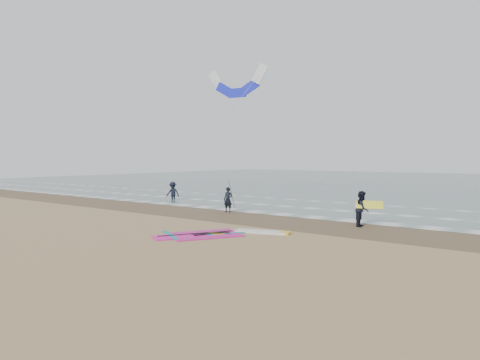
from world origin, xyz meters
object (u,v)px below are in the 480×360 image
Objects in this scene: windsurf_rig at (221,234)px; person_walking at (362,209)px; person_wading at (173,189)px; surf_kite at (237,85)px; person_standing at (228,200)px.

person_walking is (4.20, 5.97, 0.85)m from windsurf_rig.
surf_kite is (3.13, 4.57, 8.68)m from person_wading.
person_walking is at bearing -31.10° from surf_kite.
person_wading is at bearing 146.97° from person_standing.
person_walking is 0.98× the size of person_wading.
person_standing is 9.49m from person_wading.
person_wading is at bearing 142.87° from windsurf_rig.
person_wading is at bearing -124.41° from surf_kite.
person_wading is (-8.72, 3.75, 0.11)m from person_standing.
surf_kite is (-5.59, 8.32, 8.79)m from person_standing.
person_walking is at bearing -11.99° from person_standing.
windsurf_rig is at bearing -51.47° from person_wading.
windsurf_rig is 20.21m from surf_kite.
person_standing is 0.16× the size of surf_kite.
person_standing is at bearing 125.88° from windsurf_rig.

